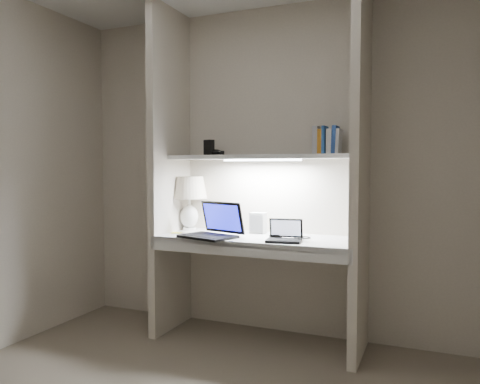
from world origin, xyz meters
The scene contains 17 objects.
back_wall centered at (0.00, 1.50, 1.25)m, with size 3.20×0.01×2.50m, color beige.
alcove_panel_left centered at (-0.73, 1.23, 1.25)m, with size 0.06×0.55×2.50m, color beige.
alcove_panel_right centered at (0.73, 1.23, 1.25)m, with size 0.06×0.55×2.50m, color beige.
desk centered at (0.00, 1.23, 0.75)m, with size 1.40×0.55×0.04m, color white.
desk_apron centered at (0.00, 0.96, 0.72)m, with size 1.46×0.03×0.10m, color silver.
shelf centered at (0.00, 1.32, 1.35)m, with size 1.40×0.36×0.03m, color silver.
strip_light centered at (0.00, 1.32, 1.33)m, with size 0.60×0.04×0.01m, color white.
table_lamp centered at (-0.64, 1.37, 1.06)m, with size 0.29×0.29×0.43m.
laptop_main centered at (-0.29, 1.09, 0.83)m, with size 0.45×0.42×0.25m.
laptop_netbook centered at (0.25, 1.10, 0.81)m, with size 0.26×0.23×0.15m.
speaker centered at (-0.05, 1.38, 0.85)m, with size 0.11×0.08×0.16m, color silver.
mouse centered at (0.16, 1.17, 0.79)m, with size 0.10×0.06×0.04m, color black.
cable_coil centered at (0.34, 1.27, 0.78)m, with size 0.10×0.10×0.01m, color black.
sticky_note centered at (-0.64, 1.16, 0.77)m, with size 0.07×0.07×0.00m, color #FAF734.
book_row centered at (0.47, 1.40, 1.46)m, with size 0.19×0.13×0.20m.
shelf_box centered at (-0.45, 1.36, 1.43)m, with size 0.07×0.05×0.12m, color black.
shelf_gadget centered at (-0.41, 1.38, 1.39)m, with size 0.12×0.08×0.05m, color black.
Camera 1 is at (1.19, -1.94, 1.27)m, focal length 35.00 mm.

